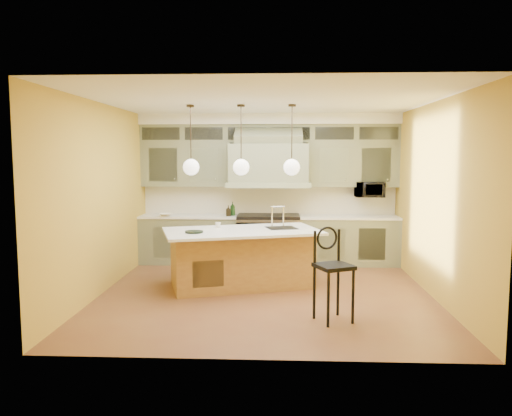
{
  "coord_description": "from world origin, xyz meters",
  "views": [
    {
      "loc": [
        0.2,
        -7.46,
        2.11
      ],
      "look_at": [
        -0.18,
        0.7,
        1.24
      ],
      "focal_mm": 35.0,
      "sensor_mm": 36.0,
      "label": 1
    }
  ],
  "objects_px": {
    "kitchen_island": "(242,257)",
    "microwave": "(369,190)",
    "counter_stool": "(332,268)",
    "range": "(268,239)"
  },
  "relations": [
    {
      "from": "kitchen_island",
      "to": "microwave",
      "type": "bearing_deg",
      "value": 20.54
    },
    {
      "from": "kitchen_island",
      "to": "counter_stool",
      "type": "bearing_deg",
      "value": -69.24
    },
    {
      "from": "range",
      "to": "counter_stool",
      "type": "distance_m",
      "value": 3.47
    },
    {
      "from": "range",
      "to": "kitchen_island",
      "type": "distance_m",
      "value": 1.74
    },
    {
      "from": "counter_stool",
      "to": "microwave",
      "type": "xyz_separation_m",
      "value": [
        1.06,
        3.45,
        0.77
      ]
    },
    {
      "from": "range",
      "to": "microwave",
      "type": "xyz_separation_m",
      "value": [
        1.95,
        0.11,
        0.96
      ]
    },
    {
      "from": "range",
      "to": "counter_stool",
      "type": "xyz_separation_m",
      "value": [
        0.89,
        -3.35,
        0.2
      ]
    },
    {
      "from": "kitchen_island",
      "to": "microwave",
      "type": "distance_m",
      "value": 3.11
    },
    {
      "from": "range",
      "to": "counter_stool",
      "type": "height_order",
      "value": "counter_stool"
    },
    {
      "from": "microwave",
      "to": "counter_stool",
      "type": "bearing_deg",
      "value": -107.11
    }
  ]
}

